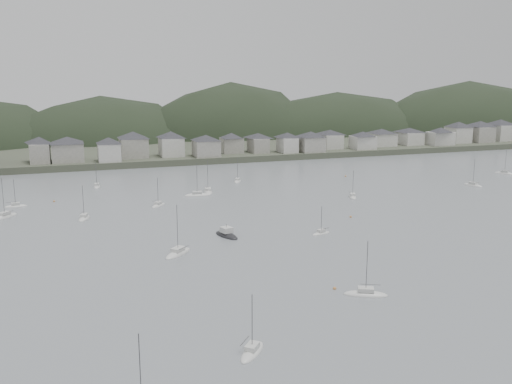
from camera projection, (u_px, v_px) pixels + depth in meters
name	position (u px, v px, depth m)	size (l,w,h in m)	color
ground	(390.00, 303.00, 101.23)	(900.00, 900.00, 0.00)	slate
far_shore_land	(150.00, 136.00, 374.12)	(900.00, 250.00, 3.00)	#383D2D
forested_ridge	(164.00, 160.00, 354.53)	(851.55, 103.94, 102.57)	black
waterfront_town	(280.00, 140.00, 285.41)	(451.48, 28.46, 12.92)	gray
sailboat_lead	(238.00, 181.00, 219.04)	(5.37, 7.58, 10.01)	silver
moored_fleet	(218.00, 228.00, 150.92)	(242.82, 158.90, 12.69)	silver
motor_launch_far	(227.00, 235.00, 143.68)	(5.82, 9.66, 4.15)	black
mooring_buoys	(313.00, 228.00, 150.56)	(196.97, 136.83, 0.70)	#BC7B3E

